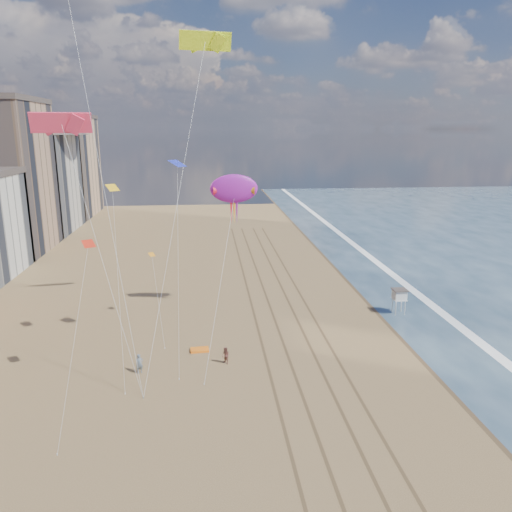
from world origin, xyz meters
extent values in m
plane|color=brown|center=(0.00, 0.00, 0.00)|extent=(260.00, 260.00, 0.00)
plane|color=#42301E|center=(19.00, 40.00, 0.00)|extent=(260.00, 260.00, 0.00)
plane|color=white|center=(23.20, 40.00, 0.00)|extent=(260.00, 260.00, 0.00)
cube|color=brown|center=(-1.20, 30.00, 0.01)|extent=(0.28, 120.00, 0.01)
cube|color=brown|center=(1.20, 30.00, 0.01)|extent=(0.28, 120.00, 0.01)
cube|color=brown|center=(4.00, 30.00, 0.01)|extent=(0.28, 120.00, 0.01)
cube|color=brown|center=(6.20, 30.00, 0.01)|extent=(0.28, 120.00, 0.01)
cube|color=#BCB2A3|center=(-45.50, 92.00, 11.00)|extent=(15.00, 22.00, 22.00)
cone|color=#473D38|center=(-45.50, 92.00, 24.20)|extent=(34.22, 34.22, 4.40)
cube|color=tan|center=(-46.00, 114.00, 13.00)|extent=(16.00, 24.00, 26.00)
cube|color=#473D38|center=(-46.00, 114.00, 26.50)|extent=(16.32, 24.48, 1.00)
cylinder|color=silver|center=(16.82, 30.67, 0.91)|extent=(0.12, 0.12, 1.81)
cylinder|color=silver|center=(18.03, 30.67, 0.91)|extent=(0.12, 0.12, 1.81)
cylinder|color=silver|center=(16.82, 31.88, 0.91)|extent=(0.12, 0.12, 1.81)
cylinder|color=silver|center=(18.03, 31.88, 0.91)|extent=(0.12, 0.12, 1.81)
cube|color=silver|center=(17.43, 31.28, 1.96)|extent=(1.61, 1.61, 0.12)
cube|color=silver|center=(17.43, 31.28, 2.57)|extent=(1.51, 1.51, 1.11)
cube|color=#473D38|center=(17.43, 31.28, 3.22)|extent=(1.81, 1.81, 0.10)
cube|color=orange|center=(-8.06, 22.49, 0.11)|extent=(2.04, 1.39, 0.22)
ellipsoid|color=#94179A|center=(-3.58, 33.84, 16.10)|extent=(5.14, 0.96, 3.05)
cone|color=red|center=(-5.41, 33.84, 15.87)|extent=(1.38, 1.15, 1.15)
cone|color=orange|center=(-1.74, 33.84, 15.87)|extent=(1.38, 1.15, 1.15)
cylinder|color=silver|center=(-5.57, 24.43, 7.48)|extent=(0.03, 0.03, 24.37)
imported|color=slate|center=(-13.84, 18.01, 0.98)|extent=(0.85, 0.74, 1.95)
imported|color=brown|center=(-5.38, 19.16, 0.89)|extent=(1.07, 1.09, 1.77)
cube|color=#E9FF1A|center=(-6.65, 31.79, 32.58)|extent=(5.85, 1.91, 1.98)
cube|color=#EF3556|center=(-19.99, 21.21, 23.75)|extent=(5.45, 1.79, 1.85)
plane|color=red|center=(-17.07, 15.36, 13.68)|extent=(1.65, 1.61, 0.48)
plane|color=#222DB8|center=(-9.72, 22.90, 19.91)|extent=(2.18, 2.19, 0.61)
plane|color=yellow|center=(-16.21, 23.32, 17.56)|extent=(1.80, 1.76, 0.59)
plane|color=orange|center=(-13.80, 32.73, 8.30)|extent=(1.17, 1.15, 0.36)
camera|label=1|loc=(-6.87, -27.40, 23.18)|focal=35.00mm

